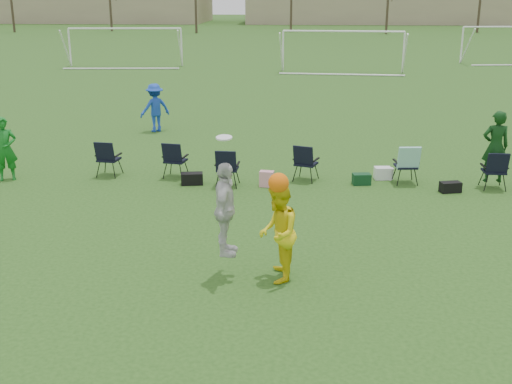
# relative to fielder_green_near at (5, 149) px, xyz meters

# --- Properties ---
(ground) EXTENTS (260.00, 260.00, 0.00)m
(ground) POSITION_rel_fielder_green_near_xyz_m (6.00, -7.53, -0.83)
(ground) COLOR #244B17
(ground) RESTS_ON ground
(fielder_green_near) EXTENTS (0.71, 0.59, 1.66)m
(fielder_green_near) POSITION_rel_fielder_green_near_xyz_m (0.00, 0.00, 0.00)
(fielder_green_near) COLOR #13701F
(fielder_green_near) RESTS_ON ground
(fielder_blue) EXTENTS (1.24, 1.15, 1.68)m
(fielder_blue) POSITION_rel_fielder_green_near_xyz_m (2.52, 6.27, 0.01)
(fielder_blue) COLOR #1840B8
(fielder_blue) RESTS_ON ground
(center_contest) EXTENTS (1.42, 0.95, 2.50)m
(center_contest) POSITION_rel_fielder_green_near_xyz_m (6.95, -5.56, 0.20)
(center_contest) COLOR silver
(center_contest) RESTS_ON ground
(sideline_setup) EXTENTS (10.58, 1.40, 1.95)m
(sideline_setup) POSITION_rel_fielder_green_near_xyz_m (8.25, 0.34, -0.27)
(sideline_setup) COLOR #0E3411
(sideline_setup) RESTS_ON ground
(goal_left) EXTENTS (7.39, 0.76, 2.46)m
(goal_left) POSITION_rel_fielder_green_near_xyz_m (-4.00, 26.47, 1.09)
(goal_left) COLOR white
(goal_left) RESTS_ON ground
(goal_mid) EXTENTS (7.40, 0.63, 2.46)m
(goal_mid) POSITION_rel_fielder_green_near_xyz_m (10.00, 24.47, 1.09)
(goal_mid) COLOR white
(goal_mid) RESTS_ON ground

